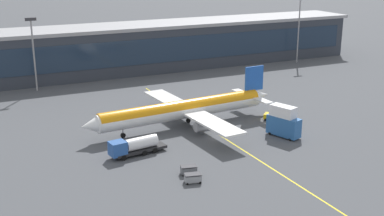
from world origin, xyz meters
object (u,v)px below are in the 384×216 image
Objects in this scene: catering_lift at (283,122)px; pushback_tug at (273,117)px; main_airliner at (184,109)px; baggage_cart_0 at (193,178)px; fuel_tanker at (134,146)px; baggage_cart_1 at (189,170)px.

catering_lift is 10.30m from pushback_tug.
main_airliner is 27.32m from baggage_cart_0.
main_airliner is 18.16m from fuel_tanker.
pushback_tug is 33.49m from baggage_cart_1.
pushback_tug is at bearing 66.29° from catering_lift.
main_airliner reaches higher than fuel_tanker.
baggage_cart_0 is at bearing -111.64° from main_airliner.
main_airliner is 24.18m from baggage_cart_1.
main_airliner is 15.15× the size of baggage_cart_1.
catering_lift reaches higher than baggage_cart_1.
fuel_tanker is 34.52m from pushback_tug.
main_airliner is 10.20× the size of pushback_tug.
catering_lift is at bearing -42.36° from main_airliner.
fuel_tanker reaches higher than baggage_cart_0.
baggage_cart_0 is at bearing -103.21° from baggage_cart_1.
catering_lift is 27.81m from baggage_cart_0.
baggage_cart_0 is at bearing -155.96° from catering_lift.
baggage_cart_1 is at bearing -161.61° from catering_lift.
catering_lift reaches higher than pushback_tug.
baggage_cart_0 and baggage_cart_1 have the same top height.
fuel_tanker is at bearing 114.90° from baggage_cart_1.
baggage_cart_0 is (-10.01, -25.24, -3.00)m from main_airliner.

